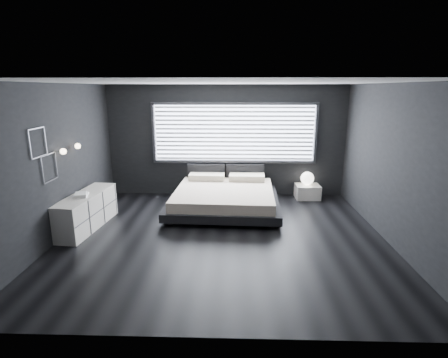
{
  "coord_description": "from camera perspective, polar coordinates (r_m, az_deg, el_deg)",
  "views": [
    {
      "loc": [
        0.21,
        -6.07,
        2.71
      ],
      "look_at": [
        0.0,
        0.85,
        0.9
      ],
      "focal_mm": 28.0,
      "sensor_mm": 36.0,
      "label": 1
    }
  ],
  "objects": [
    {
      "name": "bed",
      "position": [
        8.0,
        0.07,
        -2.92
      ],
      "size": [
        2.54,
        2.44,
        0.63
      ],
      "color": "black",
      "rests_on": "ground"
    },
    {
      "name": "headboard",
      "position": [
        8.97,
        0.26,
        0.85
      ],
      "size": [
        1.96,
        0.16,
        0.52
      ],
      "color": "black",
      "rests_on": "ground"
    },
    {
      "name": "sconce_near",
      "position": [
        6.95,
        -24.79,
        4.11
      ],
      "size": [
        0.18,
        0.11,
        0.11
      ],
      "color": "silver",
      "rests_on": "ground"
    },
    {
      "name": "window",
      "position": [
        8.83,
        1.68,
        7.49
      ],
      "size": [
        4.14,
        0.09,
        1.52
      ],
      "color": "white",
      "rests_on": "ground"
    },
    {
      "name": "sconce_far",
      "position": [
        7.48,
        -22.79,
        4.98
      ],
      "size": [
        0.18,
        0.11,
        0.11
      ],
      "color": "silver",
      "rests_on": "ground"
    },
    {
      "name": "wall_art_lower",
      "position": [
        6.73,
        -26.59,
        1.68
      ],
      "size": [
        0.01,
        0.48,
        0.48
      ],
      "color": "#47474C",
      "rests_on": "ground"
    },
    {
      "name": "orb_lamp",
      "position": [
        9.01,
        13.44,
        0.11
      ],
      "size": [
        0.33,
        0.33,
        0.33
      ],
      "primitive_type": "sphere",
      "color": "white",
      "rests_on": "nightstand"
    },
    {
      "name": "nightstand",
      "position": [
        9.07,
        13.45,
        -2.02
      ],
      "size": [
        0.6,
        0.5,
        0.35
      ],
      "primitive_type": "cube",
      "rotation": [
        0.0,
        0.0,
        0.02
      ],
      "color": "white",
      "rests_on": "ground"
    },
    {
      "name": "dresser",
      "position": [
        7.46,
        -21.5,
        -4.89
      ],
      "size": [
        0.66,
        1.77,
        0.69
      ],
      "color": "white",
      "rests_on": "ground"
    },
    {
      "name": "wall_art_upper",
      "position": [
        6.43,
        -28.1,
        5.25
      ],
      "size": [
        0.01,
        0.48,
        0.48
      ],
      "color": "#47474C",
      "rests_on": "ground"
    },
    {
      "name": "book_stack",
      "position": [
        7.25,
        -22.35,
        -2.39
      ],
      "size": [
        0.31,
        0.37,
        0.07
      ],
      "color": "white",
      "rests_on": "dresser"
    },
    {
      "name": "room",
      "position": [
        6.21,
        -0.24,
        2.48
      ],
      "size": [
        6.04,
        6.0,
        2.8
      ],
      "color": "black",
      "rests_on": "ground"
    }
  ]
}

